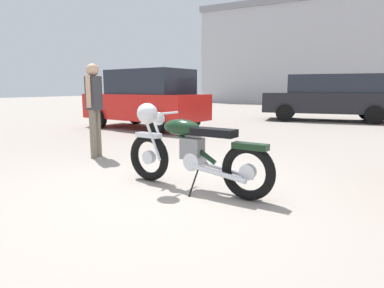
% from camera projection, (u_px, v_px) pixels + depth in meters
% --- Properties ---
extents(ground_plane, '(80.00, 80.00, 0.00)m').
position_uv_depth(ground_plane, '(170.00, 194.00, 3.94)').
color(ground_plane, gray).
extents(vintage_motorcycle, '(2.08, 0.73, 1.07)m').
position_uv_depth(vintage_motorcycle, '(189.00, 150.00, 4.06)').
color(vintage_motorcycle, black).
rests_on(vintage_motorcycle, ground_plane).
extents(bystander, '(0.30, 0.44, 1.66)m').
position_uv_depth(bystander, '(94.00, 101.00, 5.90)').
color(bystander, '#706656').
rests_on(bystander, ground_plane).
extents(silver_sedan_mid, '(4.09, 2.23, 1.78)m').
position_uv_depth(silver_sedan_mid, '(146.00, 99.00, 10.19)').
color(silver_sedan_mid, black).
rests_on(silver_sedan_mid, ground_plane).
extents(pale_sedan_back, '(4.89, 2.43, 1.74)m').
position_uv_depth(pale_sedan_back, '(331.00, 96.00, 12.66)').
color(pale_sedan_back, black).
rests_on(pale_sedan_back, ground_plane).
extents(industrial_building, '(15.56, 12.17, 8.07)m').
position_uv_depth(industrial_building, '(304.00, 57.00, 30.42)').
color(industrial_building, '#B2B2B7').
rests_on(industrial_building, ground_plane).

